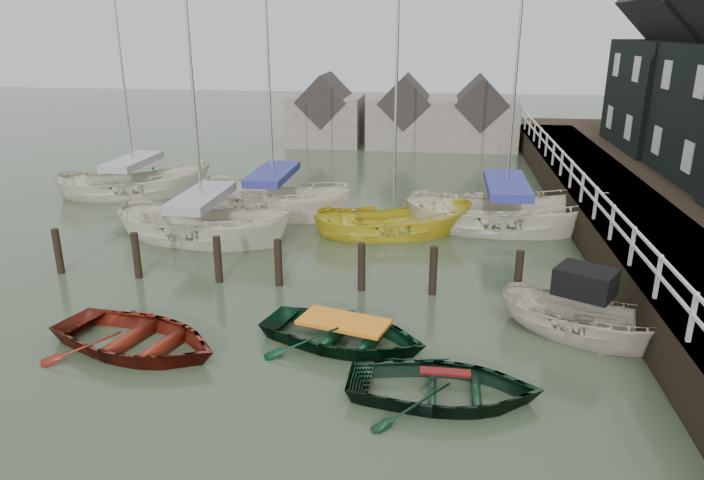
% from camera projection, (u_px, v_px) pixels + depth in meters
% --- Properties ---
extents(ground, '(120.00, 120.00, 0.00)m').
position_uv_depth(ground, '(297.00, 336.00, 15.17)').
color(ground, '#303A25').
rests_on(ground, ground).
extents(pier, '(3.04, 32.00, 2.70)m').
position_uv_depth(pier, '(609.00, 210.00, 23.05)').
color(pier, black).
rests_on(pier, ground).
extents(mooring_pilings, '(13.72, 0.22, 1.80)m').
position_uv_depth(mooring_pilings, '(282.00, 269.00, 17.96)').
color(mooring_pilings, black).
rests_on(mooring_pilings, ground).
extents(far_sheds, '(14.00, 4.08, 4.39)m').
position_uv_depth(far_sheds, '(403.00, 116.00, 38.83)').
color(far_sheds, '#665B51').
rests_on(far_sheds, ground).
extents(rowboat_red, '(4.92, 4.09, 0.88)m').
position_uv_depth(rowboat_red, '(138.00, 350.00, 14.52)').
color(rowboat_red, '#60190D').
rests_on(rowboat_red, ground).
extents(rowboat_green, '(4.62, 3.81, 0.83)m').
position_uv_depth(rowboat_green, '(344.00, 344.00, 14.78)').
color(rowboat_green, black).
rests_on(rowboat_green, ground).
extents(rowboat_dkgreen, '(3.90, 2.80, 0.81)m').
position_uv_depth(rowboat_dkgreen, '(444.00, 398.00, 12.61)').
color(rowboat_dkgreen, black).
rests_on(rowboat_dkgreen, ground).
extents(motorboat, '(4.37, 3.39, 2.47)m').
position_uv_depth(motorboat, '(581.00, 332.00, 15.11)').
color(motorboat, '#BDB1A1').
rests_on(motorboat, ground).
extents(sailboat_a, '(6.96, 3.53, 10.23)m').
position_uv_depth(sailboat_a, '(205.00, 238.00, 22.04)').
color(sailboat_a, beige).
rests_on(sailboat_a, ground).
extents(sailboat_b, '(7.36, 4.60, 11.72)m').
position_uv_depth(sailboat_b, '(274.00, 211.00, 25.23)').
color(sailboat_b, beige).
rests_on(sailboat_b, ground).
extents(sailboat_c, '(6.05, 3.49, 10.63)m').
position_uv_depth(sailboat_c, '(393.00, 234.00, 22.62)').
color(sailboat_c, gold).
rests_on(sailboat_c, ground).
extents(sailboat_d, '(7.37, 2.97, 13.03)m').
position_uv_depth(sailboat_d, '(503.00, 227.00, 23.17)').
color(sailboat_d, beige).
rests_on(sailboat_d, ground).
extents(sailboat_e, '(7.02, 4.58, 10.73)m').
position_uv_depth(sailboat_e, '(136.00, 194.00, 27.86)').
color(sailboat_e, beige).
rests_on(sailboat_e, ground).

